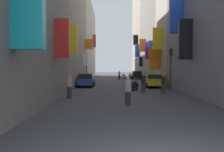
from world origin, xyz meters
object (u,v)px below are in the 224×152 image
Objects in this scene: pedestrian_near_left at (163,84)px; traffic_light_far_corner at (87,64)px; parked_car_yellow at (153,80)px; parked_car_blue at (86,80)px; scooter_white at (123,76)px; pedestrian_near_right at (119,75)px; scooter_black at (135,86)px; scooter_green at (148,81)px; scooter_silver at (130,75)px; pedestrian_far_away at (143,83)px; pedestrian_mid_street at (69,86)px; parked_car_black at (137,75)px; traffic_light_near_corner at (171,62)px; pedestrian_crossing at (128,91)px.

traffic_light_far_corner is at bearing 117.99° from pedestrian_near_left.
parked_car_yellow is 7.62m from parked_car_blue.
pedestrian_near_right reaches higher than scooter_white.
parked_car_blue is at bearing 138.96° from scooter_black.
scooter_green is 0.43× the size of traffic_light_far_corner.
scooter_silver is (-0.33, 24.78, -0.31)m from parked_car_yellow.
parked_car_blue is 8.57m from pedestrian_far_away.
scooter_silver is 35.29m from pedestrian_mid_street.
pedestrian_far_away is (0.55, -1.88, 0.40)m from scooter_black.
pedestrian_mid_street is at bearing -91.57° from parked_car_blue.
parked_car_blue reaches higher than scooter_black.
pedestrian_mid_street is at bearing -106.09° from parked_car_black.
scooter_green is at bearing -90.45° from parked_car_black.
traffic_light_near_corner is at bearing -79.13° from pedestrian_near_right.
traffic_light_near_corner reaches higher than parked_car_blue.
parked_car_yellow is 1.02× the size of parked_car_black.
pedestrian_near_right is 0.92× the size of pedestrian_far_away.
pedestrian_far_away is (-2.19, -24.45, 0.08)m from parked_car_black.
traffic_light_near_corner is at bearing 32.79° from pedestrian_mid_street.
traffic_light_far_corner is (-7.93, 14.91, 1.90)m from pedestrian_near_left.
pedestrian_near_right is (-3.34, -1.49, -0.00)m from parked_car_black.
parked_car_yellow is 2.28× the size of scooter_silver.
parked_car_blue is at bearing 105.43° from pedestrian_crossing.
scooter_black is at bearing -41.04° from parked_car_blue.
pedestrian_near_left is 24.08m from pedestrian_near_right.
parked_car_blue is at bearing -105.40° from pedestrian_near_right.
traffic_light_far_corner reaches higher than scooter_black.
pedestrian_mid_street reaches higher than parked_car_blue.
pedestrian_near_left reaches higher than scooter_green.
pedestrian_near_left is at bearing -92.60° from parked_car_yellow.
parked_car_yellow is 13.52m from pedestrian_crossing.
scooter_silver is at bearing 64.50° from traffic_light_far_corner.
scooter_black is (5.17, -4.50, -0.32)m from parked_car_blue.
traffic_light_far_corner is (-5.81, 12.06, 2.28)m from scooter_black.
traffic_light_far_corner is (-8.44, 3.46, 2.28)m from scooter_green.
pedestrian_far_away is (-2.08, -10.49, 0.40)m from scooter_green.
pedestrian_crossing is at bearing -119.36° from pedestrian_near_left.
parked_car_black is at bearing 84.88° from pedestrian_far_away.
scooter_silver is 18.50m from traffic_light_far_corner.
pedestrian_near_right is (-2.72, 23.92, -0.06)m from pedestrian_near_left.
scooter_black is 2.00m from pedestrian_far_away.
scooter_white is 12.83m from traffic_light_far_corner.
pedestrian_far_away reaches higher than scooter_green.
traffic_light_near_corner is at bearing -82.17° from scooter_white.
scooter_black is (-2.74, -22.57, -0.32)m from parked_car_black.
traffic_light_near_corner is 1.01× the size of traffic_light_far_corner.
parked_car_blue is 10.34m from pedestrian_mid_street.
scooter_black is 13.58m from traffic_light_far_corner.
pedestrian_crossing reaches higher than scooter_white.
pedestrian_crossing is at bearing -102.84° from scooter_green.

